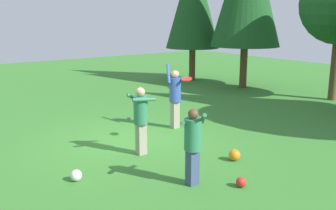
{
  "coord_description": "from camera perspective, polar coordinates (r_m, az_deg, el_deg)",
  "views": [
    {
      "loc": [
        8.5,
        -5.09,
        3.31
      ],
      "look_at": [
        0.76,
        0.71,
        1.05
      ],
      "focal_mm": 40.96,
      "sensor_mm": 36.0,
      "label": 1
    }
  ],
  "objects": [
    {
      "name": "ground_plane",
      "position": [
        10.45,
        -5.64,
        -5.39
      ],
      "size": [
        40.0,
        40.0,
        0.0
      ],
      "primitive_type": "plane",
      "color": "#387A2D"
    },
    {
      "name": "person_thrower",
      "position": [
        11.37,
        1.07,
        1.68
      ],
      "size": [
        0.66,
        0.66,
        1.94
      ],
      "rotation": [
        0.0,
        0.0,
        -0.49
      ],
      "color": "gray",
      "rests_on": "ground_plane"
    },
    {
      "name": "person_catcher",
      "position": [
        7.55,
        3.71,
        -5.32
      ],
      "size": [
        0.71,
        0.7,
        1.56
      ],
      "rotation": [
        0.0,
        0.0,
        2.51
      ],
      "color": "#38476B",
      "rests_on": "ground_plane"
    },
    {
      "name": "person_bystander",
      "position": [
        9.2,
        -4.07,
        -1.53
      ],
      "size": [
        0.56,
        0.63,
        1.66
      ],
      "rotation": [
        0.0,
        0.0,
        1.42
      ],
      "color": "gray",
      "rests_on": "ground_plane"
    },
    {
      "name": "frisbee",
      "position": [
        9.62,
        2.8,
        3.87
      ],
      "size": [
        0.35,
        0.35,
        0.08
      ],
      "color": "red"
    },
    {
      "name": "ball_red",
      "position": [
        7.85,
        10.82,
        -11.21
      ],
      "size": [
        0.21,
        0.21,
        0.21
      ],
      "primitive_type": "sphere",
      "color": "red",
      "rests_on": "ground_plane"
    },
    {
      "name": "ball_blue",
      "position": [
        12.27,
        -3.96,
        -1.87
      ],
      "size": [
        0.27,
        0.27,
        0.27
      ],
      "primitive_type": "sphere",
      "color": "blue",
      "rests_on": "ground_plane"
    },
    {
      "name": "ball_orange",
      "position": [
        9.16,
        9.86,
        -7.34
      ],
      "size": [
        0.27,
        0.27,
        0.27
      ],
      "primitive_type": "sphere",
      "color": "orange",
      "rests_on": "ground_plane"
    },
    {
      "name": "ball_white",
      "position": [
        8.2,
        -13.51,
        -10.14
      ],
      "size": [
        0.24,
        0.24,
        0.24
      ],
      "primitive_type": "sphere",
      "color": "white",
      "rests_on": "ground_plane"
    }
  ]
}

